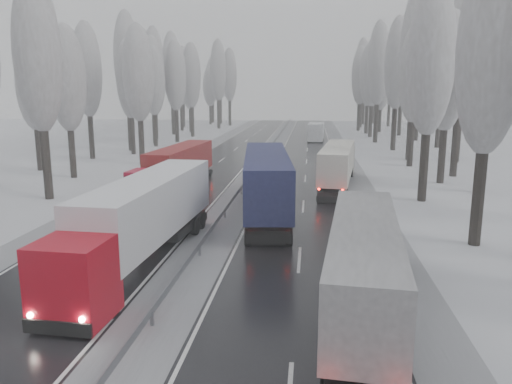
% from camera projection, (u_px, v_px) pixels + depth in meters
% --- Properties ---
extents(carriageway_right, '(7.50, 200.00, 0.03)m').
position_uv_depth(carriageway_right, '(304.00, 191.00, 43.26)').
color(carriageway_right, black).
rests_on(carriageway_right, ground).
extents(carriageway_left, '(7.50, 200.00, 0.03)m').
position_uv_depth(carriageway_left, '(186.00, 188.00, 44.38)').
color(carriageway_left, black).
rests_on(carriageway_left, ground).
extents(median_slush, '(3.00, 200.00, 0.04)m').
position_uv_depth(median_slush, '(244.00, 189.00, 43.82)').
color(median_slush, '#94969B').
rests_on(median_slush, ground).
extents(shoulder_right, '(2.40, 200.00, 0.04)m').
position_uv_depth(shoulder_right, '(362.00, 192.00, 42.73)').
color(shoulder_right, '#94969B').
rests_on(shoulder_right, ground).
extents(shoulder_left, '(2.40, 200.00, 0.04)m').
position_uv_depth(shoulder_left, '(132.00, 187.00, 44.91)').
color(shoulder_left, '#94969B').
rests_on(shoulder_left, ground).
extents(median_guardrail, '(0.12, 200.00, 0.76)m').
position_uv_depth(median_guardrail, '(244.00, 183.00, 43.69)').
color(median_guardrail, slate).
rests_on(median_guardrail, ground).
extents(tree_16, '(3.60, 3.60, 16.53)m').
position_uv_depth(tree_16, '(492.00, 50.00, 26.11)').
color(tree_16, black).
rests_on(tree_16, ground).
extents(tree_18, '(3.60, 3.60, 16.58)m').
position_uv_depth(tree_18, '(431.00, 61.00, 37.22)').
color(tree_18, black).
rests_on(tree_18, ground).
extents(tree_19, '(3.60, 3.60, 14.57)m').
position_uv_depth(tree_19, '(488.00, 80.00, 40.79)').
color(tree_19, black).
rests_on(tree_19, ground).
extents(tree_20, '(3.60, 3.60, 15.71)m').
position_uv_depth(tree_20, '(448.00, 72.00, 44.89)').
color(tree_20, black).
rests_on(tree_20, ground).
extents(tree_21, '(3.60, 3.60, 18.62)m').
position_uv_depth(tree_21, '(463.00, 54.00, 48.17)').
color(tree_21, black).
rests_on(tree_21, ground).
extents(tree_22, '(3.60, 3.60, 15.86)m').
position_uv_depth(tree_22, '(415.00, 75.00, 55.12)').
color(tree_22, black).
rests_on(tree_22, ground).
extents(tree_23, '(3.60, 3.60, 13.55)m').
position_uv_depth(tree_23, '(462.00, 88.00, 58.64)').
color(tree_23, black).
rests_on(tree_23, ground).
extents(tree_24, '(3.60, 3.60, 20.49)m').
position_uv_depth(tree_24, '(415.00, 51.00, 59.71)').
color(tree_24, black).
rests_on(tree_24, ground).
extents(tree_25, '(3.60, 3.60, 19.44)m').
position_uv_depth(tree_25, '(464.00, 58.00, 63.00)').
color(tree_25, black).
rests_on(tree_25, ground).
extents(tree_26, '(3.60, 3.60, 18.78)m').
position_uv_depth(tree_26, '(397.00, 64.00, 69.95)').
color(tree_26, black).
rests_on(tree_26, ground).
extents(tree_27, '(3.60, 3.60, 17.62)m').
position_uv_depth(tree_27, '(442.00, 70.00, 73.23)').
color(tree_27, black).
rests_on(tree_27, ground).
extents(tree_28, '(3.60, 3.60, 19.62)m').
position_uv_depth(tree_28, '(379.00, 64.00, 80.37)').
color(tree_28, black).
rests_on(tree_28, ground).
extents(tree_29, '(3.60, 3.60, 18.11)m').
position_uv_depth(tree_29, '(420.00, 71.00, 83.67)').
color(tree_29, black).
rests_on(tree_29, ground).
extents(tree_30, '(3.60, 3.60, 17.86)m').
position_uv_depth(tree_30, '(373.00, 73.00, 90.07)').
color(tree_30, black).
rests_on(tree_30, ground).
extents(tree_31, '(3.60, 3.60, 18.58)m').
position_uv_depth(tree_31, '(402.00, 71.00, 93.23)').
color(tree_31, black).
rests_on(tree_31, ground).
extents(tree_32, '(3.60, 3.60, 17.33)m').
position_uv_depth(tree_32, '(368.00, 76.00, 97.44)').
color(tree_32, black).
rests_on(tree_32, ground).
extents(tree_33, '(3.60, 3.60, 14.33)m').
position_uv_depth(tree_33, '(381.00, 86.00, 101.38)').
color(tree_33, black).
rests_on(tree_33, ground).
extents(tree_34, '(3.60, 3.60, 17.63)m').
position_uv_depth(tree_34, '(360.00, 76.00, 104.41)').
color(tree_34, black).
rests_on(tree_34, ground).
extents(tree_35, '(3.60, 3.60, 18.25)m').
position_uv_depth(tree_35, '(402.00, 75.00, 107.24)').
color(tree_35, black).
rests_on(tree_35, ground).
extents(tree_36, '(3.60, 3.60, 20.23)m').
position_uv_depth(tree_36, '(362.00, 70.00, 113.52)').
color(tree_36, black).
rests_on(tree_36, ground).
extents(tree_37, '(3.60, 3.60, 16.37)m').
position_uv_depth(tree_37, '(390.00, 81.00, 117.17)').
color(tree_37, black).
rests_on(tree_37, ground).
extents(tree_38, '(3.60, 3.60, 17.97)m').
position_uv_depth(tree_38, '(365.00, 77.00, 123.92)').
color(tree_38, black).
rests_on(tree_38, ground).
extents(tree_39, '(3.60, 3.60, 16.19)m').
position_uv_depth(tree_39, '(374.00, 82.00, 127.74)').
color(tree_39, black).
rests_on(tree_39, ground).
extents(tree_58, '(3.60, 3.60, 17.21)m').
position_uv_depth(tree_58, '(37.00, 56.00, 37.91)').
color(tree_58, black).
rests_on(tree_58, ground).
extents(tree_60, '(3.60, 3.60, 14.84)m').
position_uv_depth(tree_60, '(67.00, 79.00, 47.88)').
color(tree_60, black).
rests_on(tree_60, ground).
extents(tree_61, '(3.60, 3.60, 13.95)m').
position_uv_depth(tree_61, '(33.00, 86.00, 52.50)').
color(tree_61, black).
rests_on(tree_61, ground).
extents(tree_62, '(3.60, 3.60, 16.04)m').
position_uv_depth(tree_62, '(138.00, 74.00, 56.59)').
color(tree_62, black).
rests_on(tree_62, ground).
extents(tree_63, '(3.60, 3.60, 16.88)m').
position_uv_depth(tree_63, '(87.00, 71.00, 61.22)').
color(tree_63, black).
rests_on(tree_63, ground).
extents(tree_64, '(3.60, 3.60, 15.42)m').
position_uv_depth(tree_64, '(130.00, 79.00, 65.88)').
color(tree_64, black).
rests_on(tree_64, ground).
extents(tree_65, '(3.60, 3.60, 19.48)m').
position_uv_depth(tree_65, '(127.00, 61.00, 69.45)').
color(tree_65, black).
rests_on(tree_65, ground).
extents(tree_66, '(3.60, 3.60, 15.23)m').
position_uv_depth(tree_66, '(153.00, 81.00, 75.27)').
color(tree_66, black).
rests_on(tree_66, ground).
extents(tree_67, '(3.60, 3.60, 17.09)m').
position_uv_depth(tree_67, '(152.00, 74.00, 79.08)').
color(tree_67, black).
rests_on(tree_67, ground).
extents(tree_68, '(3.60, 3.60, 16.65)m').
position_uv_depth(tree_68, '(175.00, 76.00, 81.51)').
color(tree_68, black).
rests_on(tree_68, ground).
extents(tree_69, '(3.60, 3.60, 19.35)m').
position_uv_depth(tree_69, '(154.00, 67.00, 85.57)').
color(tree_69, black).
rests_on(tree_69, ground).
extents(tree_70, '(3.60, 3.60, 17.09)m').
position_uv_depth(tree_70, '(191.00, 76.00, 91.24)').
color(tree_70, black).
rests_on(tree_70, ground).
extents(tree_71, '(3.60, 3.60, 19.61)m').
position_uv_depth(tree_71, '(172.00, 68.00, 95.32)').
color(tree_71, black).
rests_on(tree_71, ground).
extents(tree_72, '(3.60, 3.60, 15.11)m').
position_uv_depth(tree_72, '(190.00, 84.00, 100.87)').
color(tree_72, black).
rests_on(tree_72, ground).
extents(tree_73, '(3.60, 3.60, 17.22)m').
position_uv_depth(tree_73, '(181.00, 77.00, 104.80)').
color(tree_73, black).
rests_on(tree_73, ground).
extents(tree_74, '(3.60, 3.60, 19.68)m').
position_uv_depth(tree_74, '(218.00, 71.00, 110.38)').
color(tree_74, black).
rests_on(tree_74, ground).
extents(tree_75, '(3.60, 3.60, 18.60)m').
position_uv_depth(tree_75, '(182.00, 75.00, 115.39)').
color(tree_75, black).
rests_on(tree_75, ground).
extents(tree_76, '(3.60, 3.60, 18.55)m').
position_uv_depth(tree_76, '(229.00, 75.00, 119.56)').
color(tree_76, black).
rests_on(tree_76, ground).
extents(tree_77, '(3.60, 3.60, 14.32)m').
position_uv_depth(tree_77, '(210.00, 87.00, 124.59)').
color(tree_77, black).
rests_on(tree_77, ground).
extents(tree_78, '(3.60, 3.60, 19.55)m').
position_uv_depth(tree_78, '(220.00, 74.00, 126.22)').
color(tree_78, black).
rests_on(tree_78, ground).
extents(tree_79, '(3.60, 3.60, 17.07)m').
position_uv_depth(tree_79, '(212.00, 80.00, 130.73)').
color(tree_79, black).
rests_on(tree_79, ground).
extents(truck_grey_tarp, '(3.71, 15.06, 3.83)m').
position_uv_depth(truck_grey_tarp, '(363.00, 256.00, 19.51)').
color(truck_grey_tarp, '#545459').
rests_on(truck_grey_tarp, ground).
extents(truck_blue_box, '(4.60, 17.57, 4.47)m').
position_uv_depth(truck_blue_box, '(266.00, 179.00, 34.33)').
color(truck_blue_box, '#221F4F').
rests_on(truck_blue_box, ground).
extents(truck_cream_box, '(4.07, 15.02, 3.82)m').
position_uv_depth(truck_cream_box, '(338.00, 162.00, 44.53)').
color(truck_cream_box, '#9F9A8C').
rests_on(truck_cream_box, ground).
extents(box_truck_distant, '(2.99, 8.36, 3.07)m').
position_uv_depth(box_truck_distant, '(316.00, 132.00, 85.17)').
color(box_truck_distant, silver).
rests_on(box_truck_distant, ground).
extents(truck_red_white, '(3.49, 16.53, 4.21)m').
position_uv_depth(truck_red_white, '(143.00, 216.00, 24.77)').
color(truck_red_white, '#A40917').
rests_on(truck_red_white, ground).
extents(truck_red_red, '(3.40, 14.74, 3.75)m').
position_uv_depth(truck_red_red, '(177.00, 166.00, 42.67)').
color(truck_red_red, '#A80923').
rests_on(truck_red_red, ground).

